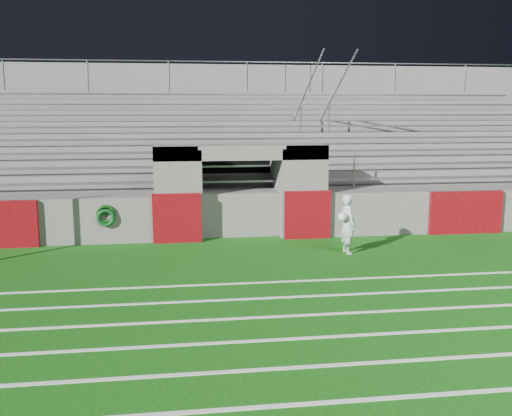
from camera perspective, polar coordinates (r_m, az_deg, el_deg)
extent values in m
plane|color=#104F0D|center=(12.95, 0.22, -6.17)|extent=(90.00, 90.00, 0.00)
cube|color=white|center=(7.46, 7.10, -18.74)|extent=(28.00, 0.09, 0.01)
cube|color=white|center=(8.33, 5.26, -15.53)|extent=(28.00, 0.09, 0.01)
cube|color=white|center=(9.22, 3.82, -12.91)|extent=(28.00, 0.09, 0.01)
cube|color=white|center=(10.13, 2.66, -10.76)|extent=(28.00, 0.09, 0.01)
cube|color=white|center=(11.06, 1.70, -8.97)|extent=(28.00, 0.09, 0.01)
cube|color=white|center=(12.00, 0.90, -7.45)|extent=(28.00, 0.09, 0.01)
cube|color=#64615F|center=(18.39, 23.18, -0.19)|extent=(10.60, 0.35, 1.25)
cube|color=#64615F|center=(15.98, -7.97, 1.57)|extent=(1.20, 1.00, 2.60)
cube|color=#64615F|center=(16.37, 4.74, 1.82)|extent=(1.20, 1.00, 2.60)
cube|color=black|center=(17.76, -2.15, 2.31)|extent=(2.60, 0.20, 2.50)
cube|color=#64615F|center=(16.60, -5.72, 1.74)|extent=(0.10, 2.20, 2.50)
cube|color=#64615F|center=(16.84, 2.13, 1.90)|extent=(0.10, 2.20, 2.50)
cube|color=#64615F|center=(15.96, -1.56, 5.62)|extent=(4.80, 1.00, 0.40)
cube|color=#64615F|center=(19.90, -2.77, 2.82)|extent=(26.00, 8.00, 0.20)
cube|color=#64615F|center=(19.98, -2.76, 1.05)|extent=(26.00, 8.00, 1.05)
cube|color=#5F080D|center=(15.54, -7.91, -1.00)|extent=(1.30, 0.15, 1.35)
cube|color=#5F080D|center=(15.94, 5.14, -0.68)|extent=(1.30, 0.15, 1.35)
cube|color=#5F080D|center=(17.60, 20.21, -0.42)|extent=(2.20, 0.15, 1.25)
cube|color=gray|center=(16.97, -1.89, 2.71)|extent=(23.00, 0.28, 0.06)
cube|color=#64615F|center=(17.81, -2.18, 2.95)|extent=(24.00, 0.75, 0.38)
cube|color=gray|center=(17.67, -2.15, 4.23)|extent=(23.00, 0.28, 0.06)
cube|color=#64615F|center=(18.53, -2.41, 3.81)|extent=(24.00, 0.75, 0.76)
cube|color=gray|center=(18.38, -2.40, 5.63)|extent=(23.00, 0.28, 0.06)
cube|color=#64615F|center=(19.26, -2.63, 4.60)|extent=(24.00, 0.75, 1.14)
cube|color=gray|center=(19.10, -2.62, 6.93)|extent=(23.00, 0.28, 0.06)
cube|color=#64615F|center=(19.99, -2.84, 5.33)|extent=(24.00, 0.75, 1.52)
cube|color=gray|center=(19.83, -2.83, 8.13)|extent=(23.00, 0.28, 0.06)
cube|color=#64615F|center=(20.72, -3.03, 6.02)|extent=(24.00, 0.75, 1.90)
cube|color=gray|center=(20.57, -3.03, 9.25)|extent=(23.00, 0.28, 0.06)
cube|color=#64615F|center=(21.45, -3.20, 6.65)|extent=(24.00, 0.75, 2.28)
cube|color=gray|center=(21.32, -3.22, 10.29)|extent=(23.00, 0.28, 0.06)
cube|color=#64615F|center=(22.19, -3.37, 7.25)|extent=(24.00, 0.75, 2.66)
cube|color=gray|center=(22.07, -3.39, 11.26)|extent=(23.00, 0.28, 0.06)
cube|color=#64615F|center=(22.86, -3.51, 7.48)|extent=(26.00, 0.60, 5.29)
cylinder|color=#A5A8AD|center=(17.11, 6.58, 3.65)|extent=(0.05, 0.05, 1.00)
cylinder|color=#A5A8AD|center=(19.93, 4.49, 8.93)|extent=(0.05, 0.05, 1.00)
cylinder|color=#A5A8AD|center=(22.91, 2.90, 12.86)|extent=(0.05, 0.05, 1.00)
cylinder|color=#A5A8AD|center=(19.93, 4.51, 10.37)|extent=(0.05, 6.02, 3.08)
cylinder|color=#A5A8AD|center=(17.39, 9.78, 3.67)|extent=(0.05, 0.05, 1.00)
cylinder|color=#A5A8AD|center=(20.17, 7.30, 8.89)|extent=(0.05, 0.05, 1.00)
cylinder|color=#A5A8AD|center=(23.11, 5.40, 12.80)|extent=(0.05, 0.05, 1.00)
cylinder|color=#A5A8AD|center=(20.17, 7.34, 10.31)|extent=(0.05, 6.02, 3.08)
cylinder|color=#A5A8AD|center=(23.36, -23.95, 12.11)|extent=(0.05, 0.05, 1.10)
cylinder|color=#A5A8AD|center=(22.74, -16.49, 12.63)|extent=(0.05, 0.05, 1.10)
cylinder|color=#A5A8AD|center=(22.51, -8.72, 12.94)|extent=(0.05, 0.05, 1.10)
cylinder|color=#A5A8AD|center=(22.68, -0.92, 13.03)|extent=(0.05, 0.05, 1.10)
cylinder|color=#A5A8AD|center=(23.23, 6.64, 12.89)|extent=(0.05, 0.05, 1.10)
cylinder|color=#A5A8AD|center=(24.15, 13.71, 12.56)|extent=(0.05, 0.05, 1.10)
cylinder|color=#A5A8AD|center=(25.40, 20.17, 12.10)|extent=(0.05, 0.05, 1.10)
cylinder|color=#A5A8AD|center=(22.62, -3.52, 14.42)|extent=(24.00, 0.05, 0.05)
imported|color=silver|center=(14.43, 9.17, -1.57)|extent=(0.42, 0.59, 1.50)
sphere|color=white|center=(14.20, 8.63, -0.87)|extent=(0.23, 0.23, 0.23)
torus|color=#0C390B|center=(15.63, -14.79, -0.60)|extent=(0.51, 0.09, 0.51)
torus|color=#0E461C|center=(15.60, -14.80, -0.97)|extent=(0.48, 0.09, 0.48)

